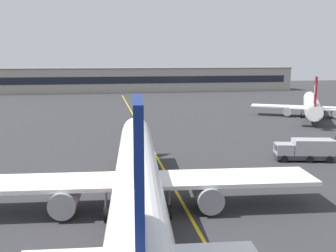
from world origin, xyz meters
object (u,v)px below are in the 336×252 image
at_px(airliner_foreground, 137,175).
at_px(service_truck_catering_grey, 306,150).
at_px(safety_cone_by_nose_gear, 132,161).
at_px(airliner_background, 312,105).

xyz_separation_m(airliner_foreground, service_truck_catering_grey, (23.73, 13.16, -1.89)).
distance_m(service_truck_catering_grey, safety_cone_by_nose_gear, 23.01).
bearing_deg(airliner_background, service_truck_catering_grey, -121.87).
xyz_separation_m(service_truck_catering_grey, safety_cone_by_nose_gear, (-22.79, 2.94, -1.22)).
height_order(airliner_foreground, safety_cone_by_nose_gear, airliner_foreground).
bearing_deg(safety_cone_by_nose_gear, service_truck_catering_grey, -7.34).
xyz_separation_m(airliner_background, service_truck_catering_grey, (-21.67, -34.85, -1.41)).
bearing_deg(airliner_background, airliner_foreground, -133.40).
xyz_separation_m(airliner_background, safety_cone_by_nose_gear, (-44.46, -31.92, -2.63)).
distance_m(airliner_background, service_truck_catering_grey, 41.06).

